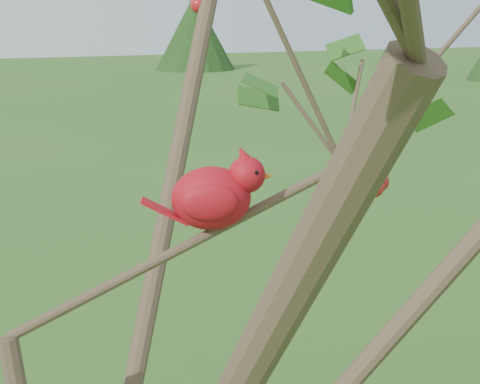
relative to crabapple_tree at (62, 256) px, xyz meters
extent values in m
sphere|color=#AA1719|center=(0.61, 0.08, 0.04)|extent=(0.04, 0.04, 0.04)
sphere|color=#AA1719|center=(0.46, 0.64, 0.37)|extent=(0.04, 0.04, 0.04)
sphere|color=#AA1719|center=(0.57, 0.04, 0.04)|extent=(0.04, 0.04, 0.04)
ellipsoid|color=red|center=(0.28, 0.10, 0.04)|extent=(0.16, 0.14, 0.11)
sphere|color=red|center=(0.34, 0.08, 0.08)|extent=(0.08, 0.08, 0.06)
cone|color=red|center=(0.33, 0.08, 0.11)|extent=(0.06, 0.05, 0.05)
cone|color=#D85914|center=(0.37, 0.07, 0.07)|extent=(0.03, 0.03, 0.02)
ellipsoid|color=black|center=(0.36, 0.07, 0.07)|extent=(0.03, 0.04, 0.03)
cube|color=red|center=(0.20, 0.12, 0.02)|extent=(0.09, 0.06, 0.05)
ellipsoid|color=red|center=(0.28, 0.14, 0.04)|extent=(0.10, 0.06, 0.06)
ellipsoid|color=red|center=(0.26, 0.06, 0.04)|extent=(0.10, 0.06, 0.06)
cylinder|color=#443325|center=(10.88, 28.97, -0.67)|extent=(0.44, 0.44, 2.91)
cone|color=#173813|center=(10.88, 28.97, -0.55)|extent=(3.39, 3.39, 3.15)
camera|label=1|loc=(-0.17, -1.05, 0.35)|focal=55.00mm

